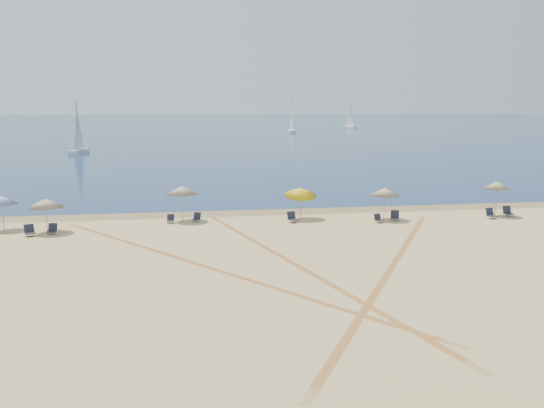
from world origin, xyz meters
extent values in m
plane|color=tan|center=(0.00, 0.00, 0.00)|extent=(160.00, 160.00, 0.00)
plane|color=#0C2151|center=(0.00, 225.00, 0.01)|extent=(500.00, 500.00, 0.00)
plane|color=olive|center=(0.00, 24.00, 0.00)|extent=(500.00, 500.00, 0.00)
cylinder|color=gray|center=(-17.71, 20.25, 1.07)|extent=(0.05, 0.05, 2.14)
cone|color=white|center=(-17.71, 20.25, 1.99)|extent=(1.89, 1.89, 0.55)
sphere|color=gray|center=(-17.71, 20.25, 2.29)|extent=(0.08, 0.08, 0.08)
cylinder|color=gray|center=(-14.74, 19.05, 1.03)|extent=(0.05, 0.05, 2.06)
cone|color=#FFF1CF|center=(-14.74, 19.05, 1.91)|extent=(2.29, 2.29, 0.55)
sphere|color=gray|center=(-14.74, 19.05, 2.21)|extent=(0.08, 0.08, 0.08)
cylinder|color=gray|center=(-6.17, 21.52, 1.17)|extent=(0.05, 0.05, 2.34)
cone|color=#FFF1CF|center=(-6.17, 21.52, 2.19)|extent=(2.23, 2.23, 0.55)
sphere|color=gray|center=(-6.17, 21.52, 2.49)|extent=(0.08, 0.08, 0.08)
cylinder|color=gray|center=(2.19, 20.72, 1.06)|extent=(0.05, 0.53, 2.14)
cone|color=yellow|center=(2.19, 20.93, 1.98)|extent=(2.28, 2.35, 1.04)
sphere|color=gray|center=(2.19, 20.93, 2.28)|extent=(0.08, 0.08, 0.08)
cylinder|color=gray|center=(8.04, 19.81, 1.08)|extent=(0.05, 0.05, 2.16)
cone|color=#FFF1CF|center=(8.04, 19.81, 2.01)|extent=(2.11, 2.11, 0.55)
sphere|color=gray|center=(8.04, 19.81, 2.31)|extent=(0.08, 0.08, 0.08)
cylinder|color=gray|center=(16.62, 19.96, 1.22)|extent=(0.05, 0.05, 2.43)
cone|color=#FFF1CF|center=(16.62, 19.96, 2.28)|extent=(1.88, 1.88, 0.55)
sphere|color=gray|center=(16.62, 19.96, 2.58)|extent=(0.08, 0.08, 0.08)
cube|color=black|center=(-15.54, 18.02, 0.20)|extent=(0.78, 0.78, 0.05)
cube|color=black|center=(-15.66, 18.29, 0.46)|extent=(0.64, 0.43, 0.53)
cylinder|color=#A5A5AD|center=(-15.76, 17.71, 0.10)|extent=(0.03, 0.03, 0.20)
cylinder|color=#A5A5AD|center=(-15.32, 17.89, 0.10)|extent=(0.03, 0.03, 0.20)
cube|color=black|center=(-14.34, 18.44, 0.18)|extent=(0.59, 0.59, 0.05)
cube|color=black|center=(-14.32, 18.70, 0.42)|extent=(0.56, 0.25, 0.49)
cylinder|color=#A5A5AD|center=(-14.56, 18.26, 0.09)|extent=(0.02, 0.02, 0.18)
cylinder|color=#A5A5AD|center=(-14.12, 18.22, 0.09)|extent=(0.02, 0.02, 0.18)
cube|color=black|center=(-6.97, 20.75, 0.16)|extent=(0.50, 0.50, 0.04)
cube|color=black|center=(-6.97, 20.99, 0.38)|extent=(0.49, 0.19, 0.44)
cylinder|color=#A5A5AD|center=(-7.17, 20.57, 0.08)|extent=(0.02, 0.02, 0.16)
cylinder|color=#A5A5AD|center=(-6.77, 20.57, 0.08)|extent=(0.02, 0.02, 0.16)
cube|color=black|center=(-5.22, 21.10, 0.17)|extent=(0.66, 0.66, 0.05)
cube|color=black|center=(-5.13, 21.33, 0.39)|extent=(0.54, 0.36, 0.45)
cylinder|color=#A5A5AD|center=(-5.41, 20.99, 0.08)|extent=(0.02, 0.02, 0.17)
cylinder|color=#A5A5AD|center=(-5.03, 20.84, 0.08)|extent=(0.02, 0.02, 0.17)
cube|color=black|center=(1.46, 19.79, 0.19)|extent=(0.74, 0.74, 0.05)
cube|color=black|center=(1.37, 20.07, 0.45)|extent=(0.63, 0.38, 0.53)
cylinder|color=#A5A5AD|center=(1.23, 19.51, 0.10)|extent=(0.03, 0.03, 0.19)
cylinder|color=#A5A5AD|center=(1.68, 19.65, 0.10)|extent=(0.03, 0.03, 0.19)
cube|color=black|center=(7.35, 18.75, 0.17)|extent=(0.64, 0.64, 0.05)
cube|color=black|center=(7.27, 18.99, 0.39)|extent=(0.54, 0.33, 0.45)
cylinder|color=#A5A5AD|center=(7.16, 18.50, 0.08)|extent=(0.02, 0.02, 0.17)
cylinder|color=#A5A5AD|center=(7.54, 18.63, 0.08)|extent=(0.02, 0.02, 0.17)
cube|color=black|center=(8.66, 19.29, 0.19)|extent=(0.75, 0.75, 0.05)
cube|color=black|center=(8.77, 19.56, 0.44)|extent=(0.62, 0.41, 0.52)
cylinder|color=#A5A5AD|center=(8.44, 19.17, 0.10)|extent=(0.03, 0.03, 0.19)
cylinder|color=#A5A5AD|center=(8.88, 19.00, 0.10)|extent=(0.03, 0.03, 0.19)
cube|color=black|center=(15.85, 18.96, 0.20)|extent=(0.71, 0.71, 0.05)
cube|color=black|center=(15.80, 19.25, 0.46)|extent=(0.64, 0.33, 0.54)
cylinder|color=#A5A5AD|center=(15.62, 18.70, 0.10)|extent=(0.03, 0.03, 0.20)
cylinder|color=#A5A5AD|center=(16.09, 18.79, 0.10)|extent=(0.03, 0.03, 0.20)
cube|color=black|center=(17.49, 19.55, 0.20)|extent=(0.62, 0.62, 0.05)
cube|color=black|center=(17.49, 19.84, 0.46)|extent=(0.61, 0.24, 0.54)
cylinder|color=#A5A5AD|center=(17.24, 19.34, 0.10)|extent=(0.03, 0.03, 0.20)
cylinder|color=#A5A5AD|center=(17.73, 19.32, 0.10)|extent=(0.03, 0.03, 0.20)
cube|color=white|center=(-23.30, 81.08, 0.33)|extent=(2.62, 6.00, 0.64)
cylinder|color=gray|center=(-23.30, 81.08, 4.45)|extent=(0.13, 0.13, 8.47)
cube|color=white|center=(50.35, 173.71, 0.31)|extent=(3.48, 5.71, 0.61)
cylinder|color=gray|center=(50.35, 173.71, 4.27)|extent=(0.12, 0.12, 8.14)
cube|color=white|center=(24.69, 144.96, 0.38)|extent=(2.15, 6.85, 0.74)
cylinder|color=gray|center=(24.69, 144.96, 5.16)|extent=(0.15, 0.15, 9.83)
plane|color=tan|center=(-0.55, 9.74, 0.00)|extent=(34.39, 34.39, 0.00)
plane|color=tan|center=(-0.84, 10.81, 0.00)|extent=(34.39, 34.39, 0.00)
plane|color=tan|center=(4.02, 7.52, 0.00)|extent=(38.15, 38.15, 0.00)
plane|color=tan|center=(4.56, 8.48, 0.00)|extent=(38.15, 38.15, 0.00)
plane|color=tan|center=(-4.88, 9.41, 0.00)|extent=(39.16, 39.16, 0.00)
plane|color=tan|center=(-5.54, 10.30, 0.00)|extent=(39.16, 39.16, 0.00)
camera|label=1|loc=(-5.92, -18.94, 8.14)|focal=38.18mm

